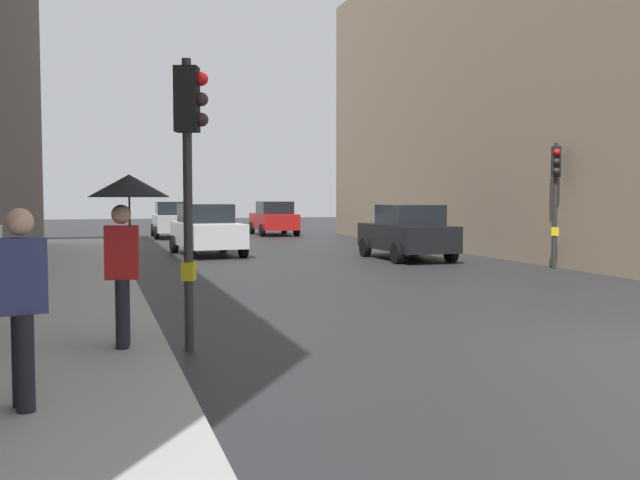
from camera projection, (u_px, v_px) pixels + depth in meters
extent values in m
cube|color=#A8A5A0|center=(65.00, 307.00, 12.84)|extent=(2.78, 40.00, 0.16)
cube|color=gray|center=(574.00, 97.00, 29.27)|extent=(12.00, 24.51, 12.06)
cylinder|color=#2D2D2D|center=(555.00, 206.00, 20.24)|extent=(0.12, 0.12, 3.51)
cube|color=black|center=(556.00, 162.00, 20.16)|extent=(0.36, 0.38, 0.84)
cube|color=yellow|center=(555.00, 231.00, 20.28)|extent=(0.25, 0.24, 0.24)
sphere|color=red|center=(557.00, 152.00, 19.96)|extent=(0.18, 0.18, 0.18)
sphere|color=#2D231E|center=(557.00, 161.00, 19.98)|extent=(0.18, 0.18, 0.18)
sphere|color=#2D231E|center=(557.00, 171.00, 19.99)|extent=(0.18, 0.18, 0.18)
cylinder|color=#2D2D2D|center=(188.00, 206.00, 9.46)|extent=(0.12, 0.12, 3.80)
cube|color=black|center=(187.00, 99.00, 9.37)|extent=(0.36, 0.33, 0.84)
cube|color=yellow|center=(189.00, 271.00, 9.51)|extent=(0.22, 0.24, 0.24)
sphere|color=red|center=(201.00, 79.00, 9.35)|extent=(0.18, 0.18, 0.18)
sphere|color=#2D231E|center=(201.00, 99.00, 9.36)|extent=(0.18, 0.18, 0.18)
sphere|color=#2D231E|center=(202.00, 120.00, 9.38)|extent=(0.18, 0.18, 0.18)
cube|color=silver|center=(207.00, 234.00, 25.07)|extent=(2.12, 4.33, 0.80)
cube|color=black|center=(205.00, 213.00, 25.26)|extent=(1.75, 2.12, 0.64)
cylinder|color=black|center=(243.00, 248.00, 24.18)|extent=(0.27, 0.66, 0.64)
cylinder|color=black|center=(189.00, 249.00, 23.51)|extent=(0.27, 0.66, 0.64)
cylinder|color=black|center=(223.00, 243.00, 26.68)|extent=(0.27, 0.66, 0.64)
cylinder|color=black|center=(174.00, 244.00, 26.01)|extent=(0.27, 0.66, 0.64)
cube|color=#BCBCC1|center=(174.00, 223.00, 35.69)|extent=(1.89, 4.24, 0.80)
cube|color=black|center=(173.00, 208.00, 35.89)|extent=(1.64, 2.03, 0.64)
cylinder|color=black|center=(195.00, 232.00, 34.67)|extent=(0.23, 0.64, 0.64)
cylinder|color=black|center=(157.00, 233.00, 34.17)|extent=(0.23, 0.64, 0.64)
cylinder|color=black|center=(189.00, 230.00, 37.26)|extent=(0.23, 0.64, 0.64)
cylinder|color=black|center=(153.00, 230.00, 36.76)|extent=(0.23, 0.64, 0.64)
cube|color=red|center=(274.00, 221.00, 38.11)|extent=(1.86, 4.23, 0.80)
cube|color=black|center=(275.00, 208.00, 37.83)|extent=(1.63, 2.02, 0.64)
cylinder|color=black|center=(252.00, 228.00, 39.18)|extent=(0.23, 0.64, 0.64)
cylinder|color=black|center=(284.00, 228.00, 39.69)|extent=(0.23, 0.64, 0.64)
cylinder|color=black|center=(262.00, 230.00, 36.59)|extent=(0.23, 0.64, 0.64)
cylinder|color=black|center=(297.00, 230.00, 37.10)|extent=(0.23, 0.64, 0.64)
cube|color=black|center=(406.00, 237.00, 23.40)|extent=(1.80, 4.20, 0.80)
cube|color=black|center=(410.00, 215.00, 23.12)|extent=(1.60, 2.00, 0.64)
cylinder|color=black|center=(365.00, 247.00, 24.44)|extent=(0.22, 0.64, 0.64)
cylinder|color=black|center=(414.00, 246.00, 24.98)|extent=(0.22, 0.64, 0.64)
cylinder|color=black|center=(397.00, 253.00, 21.87)|extent=(0.22, 0.64, 0.64)
cylinder|color=black|center=(451.00, 252.00, 22.40)|extent=(0.22, 0.64, 0.64)
cylinder|color=black|center=(123.00, 312.00, 9.11)|extent=(0.16, 0.16, 0.85)
cylinder|color=black|center=(122.00, 314.00, 8.91)|extent=(0.16, 0.16, 0.85)
cube|color=red|center=(122.00, 252.00, 8.96)|extent=(0.43, 0.31, 0.66)
sphere|color=tan|center=(121.00, 214.00, 8.94)|extent=(0.24, 0.24, 0.24)
cylinder|color=black|center=(130.00, 232.00, 8.97)|extent=(0.02, 0.02, 0.90)
cone|color=black|center=(129.00, 186.00, 8.93)|extent=(1.00, 1.00, 0.28)
cylinder|color=black|center=(21.00, 359.00, 6.46)|extent=(0.16, 0.16, 0.85)
cylinder|color=black|center=(25.00, 364.00, 6.29)|extent=(0.16, 0.16, 0.85)
cube|color=navy|center=(21.00, 276.00, 6.33)|extent=(0.45, 0.35, 0.66)
sphere|color=tan|center=(20.00, 222.00, 6.30)|extent=(0.24, 0.24, 0.24)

